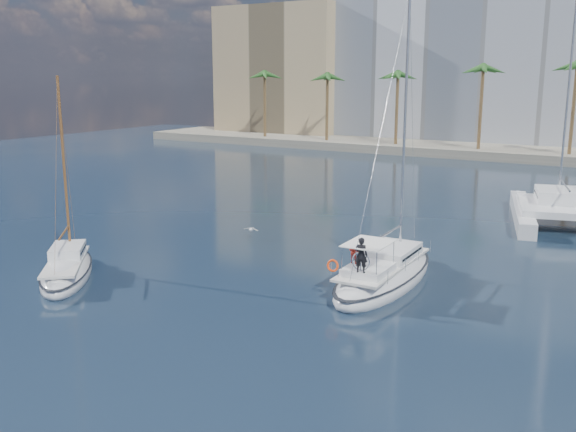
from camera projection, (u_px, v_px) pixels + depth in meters
The scene contains 10 objects.
ground at pixel (297, 281), 34.40m from camera, with size 160.00×160.00×0.00m, color black.
quay at pixel (528, 153), 85.29m from camera, with size 120.00×14.00×1.20m, color gray.
building_modern at pixel (469, 53), 98.47m from camera, with size 42.00×16.00×28.00m, color silver.
building_tan_left at pixel (288, 73), 110.88m from camera, with size 22.00×14.00×22.00m, color tan.
palm_left at pixel (293, 78), 96.97m from camera, with size 3.60×3.60×12.30m.
palm_centre at pixel (527, 79), 79.85m from camera, with size 3.60×3.60×12.30m.
main_sloop at pixel (384, 275), 33.83m from camera, with size 3.58×10.67×15.76m.
small_sloop at pixel (67, 270), 34.87m from camera, with size 7.11×7.64×11.43m.
catamaran at pixel (561, 207), 47.62m from camera, with size 9.68×14.38×19.03m.
seagull at pixel (251, 229), 43.05m from camera, with size 1.11×0.48×0.21m.
Camera 1 is at (16.53, -28.36, 10.85)m, focal length 40.00 mm.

